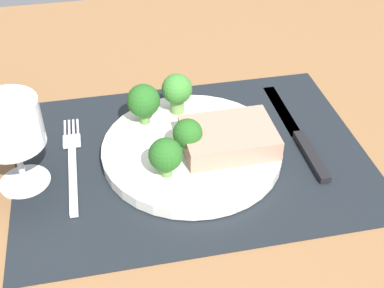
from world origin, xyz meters
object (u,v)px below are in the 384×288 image
Objects in this scene: knife at (299,136)px; wine_glass at (10,129)px; plate at (192,150)px; fork at (72,162)px; steak at (229,138)px.

wine_glass is (-37.35, -1.32, 7.99)cm from knife.
wine_glass is at bearing -178.90° from knife.
plate reaches higher than knife.
plate is 15.91cm from fork.
plate is 2.01× the size of steak.
wine_glass reaches higher than plate.
plate is 23.14cm from wine_glass.
fork is at bearing 20.08° from wine_glass.
fork is 0.83× the size of knife.
steak is 0.52× the size of knife.
knife is at bearing 1.97° from plate.
steak is 27.07cm from wine_glass.
fork is at bearing 177.44° from knife.
steak is 20.85cm from fork.
plate is 1.96× the size of wine_glass.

